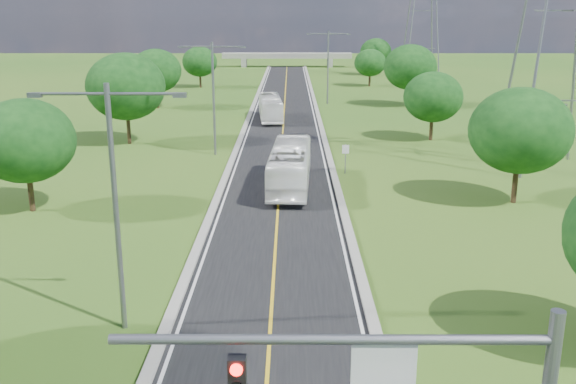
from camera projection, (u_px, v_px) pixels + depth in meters
name	position (u px, v px, depth m)	size (l,w,h in m)	color
ground	(283.00, 126.00, 72.56)	(260.00, 260.00, 0.00)	#295718
road	(284.00, 117.00, 78.33)	(8.00, 150.00, 0.06)	black
curb_left	(249.00, 117.00, 78.32)	(0.50, 150.00, 0.22)	gray
curb_right	(318.00, 117.00, 78.29)	(0.50, 150.00, 0.22)	gray
speed_limit_sign	(345.00, 154.00, 50.92)	(0.55, 0.09, 2.40)	slate
overpass	(287.00, 56.00, 148.89)	(30.00, 3.00, 3.20)	gray
streetlight_near_left	(114.00, 189.00, 24.78)	(5.90, 0.25, 10.00)	slate
streetlight_mid_left	(213.00, 89.00, 56.53)	(5.90, 0.25, 10.00)	slate
streetlight_far_right	(328.00, 61.00, 88.24)	(5.90, 0.25, 10.00)	slate
power_tower_far	(423.00, 3.00, 121.58)	(9.00, 6.40, 28.00)	slate
tree_lb	(25.00, 141.00, 40.56)	(6.30, 6.30, 7.33)	black
tree_lc	(126.00, 87.00, 61.48)	(7.56, 7.56, 8.79)	black
tree_ld	(156.00, 71.00, 84.75)	(6.72, 6.72, 7.82)	black
tree_le	(200.00, 62.00, 108.00)	(5.88, 5.88, 6.84)	black
tree_rb	(520.00, 131.00, 42.29)	(6.72, 6.72, 7.82)	black
tree_rc	(433.00, 97.00, 63.63)	(5.88, 5.88, 6.84)	black
tree_rd	(410.00, 67.00, 86.46)	(7.14, 7.14, 8.30)	black
tree_re	(370.00, 63.00, 109.90)	(5.46, 5.46, 6.35)	black
tree_rf	(376.00, 52.00, 128.97)	(6.30, 6.30, 7.33)	black
bus_outbound	(290.00, 166.00, 46.66)	(2.70, 11.52, 3.21)	white
bus_inbound	(271.00, 108.00, 76.08)	(2.42, 10.35, 2.88)	white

